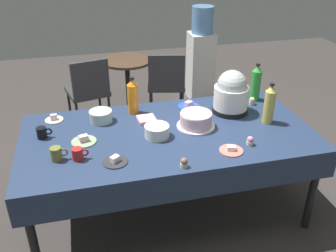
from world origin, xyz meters
The scene contains 25 objects.
ground centered at (0.00, 0.00, 0.00)m, with size 9.00×9.00×0.00m, color #383330.
potluck_table centered at (0.00, 0.00, 0.69)m, with size 2.20×1.10×0.75m.
frosted_layer_cake centered at (0.23, 0.03, 0.81)m, with size 0.30×0.30×0.12m.
slow_cooker centered at (0.59, 0.21, 0.92)m, with size 0.30×0.30×0.36m.
glass_salad_bowl centered at (-0.48, 0.30, 0.79)m, with size 0.18×0.18×0.09m, color #B2C6BC.
ceramic_snack_bowl centered at (-0.10, -0.05, 0.80)m, with size 0.18×0.18×0.09m, color silver.
dessert_plate_coral centered at (0.36, -0.37, 0.76)m, with size 0.17×0.17×0.04m.
dessert_plate_charcoal centered at (-0.44, -0.32, 0.76)m, with size 0.17×0.17×0.05m.
dessert_plate_sage centered at (-0.63, 0.00, 0.76)m, with size 0.18×0.18×0.05m.
dessert_plate_cream centered at (-0.85, 0.40, 0.76)m, with size 0.14×0.14×0.05m.
dessert_plate_cobalt centered at (0.28, 0.38, 0.76)m, with size 0.19×0.19×0.05m.
cupcake_berry centered at (-0.01, -0.48, 0.78)m, with size 0.05×0.05×0.07m.
cupcake_lemon centered at (0.52, -0.32, 0.78)m, with size 0.05×0.05×0.07m.
cupcake_mint centered at (0.83, 0.30, 0.78)m, with size 0.05×0.05×0.07m.
soda_bottle_orange_juice centered at (-0.20, 0.39, 0.90)m, with size 0.09×0.09×0.32m.
soda_bottle_lime_soda centered at (0.89, 0.39, 0.91)m, with size 0.09×0.09×0.34m.
soda_bottle_ginger_ale centered at (0.81, -0.03, 0.91)m, with size 0.08×0.08×0.33m.
coffee_mug_black centered at (-0.92, 0.13, 0.79)m, with size 0.11×0.07×0.09m.
coffee_mug_olive centered at (-0.81, -0.20, 0.80)m, with size 0.12×0.07×0.09m.
coffee_mug_red centered at (-0.67, -0.22, 0.79)m, with size 0.11×0.07×0.09m.
paper_napkin_stack centered at (-0.12, 0.22, 0.76)m, with size 0.14×0.14×0.02m, color pink.
maroon_chair_left centered at (-0.53, 1.65, 0.49)m, with size 0.53×0.53×0.85m.
maroon_chair_right centered at (0.38, 1.65, 0.49)m, with size 0.53×0.53×0.85m.
round_cafe_table centered at (-0.05, 1.87, 0.50)m, with size 0.60×0.60×0.72m.
water_cooler centered at (0.98, 2.16, 0.59)m, with size 0.32×0.32×1.24m.
Camera 1 is at (-0.59, -2.39, 2.14)m, focal length 39.76 mm.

